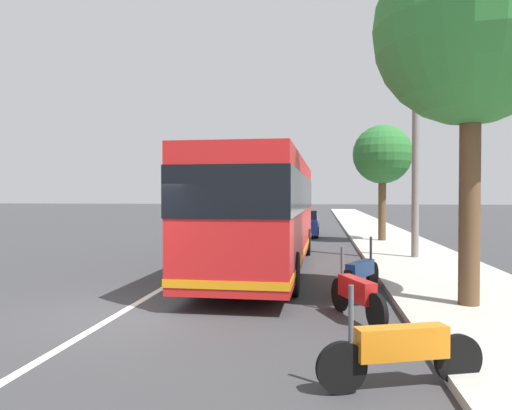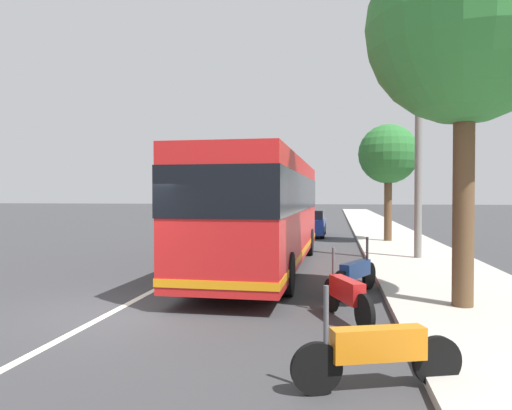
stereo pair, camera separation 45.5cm
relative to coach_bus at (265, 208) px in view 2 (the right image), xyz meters
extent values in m
plane|color=#38383A|center=(-5.75, 2.14, -1.90)|extent=(220.00, 220.00, 0.00)
cube|color=#B2ADA3|center=(4.25, -5.01, -1.83)|extent=(110.00, 3.60, 0.14)
cube|color=silver|center=(4.25, 2.14, -1.90)|extent=(110.00, 0.16, 0.01)
cube|color=red|center=(0.00, 0.00, -0.07)|extent=(11.52, 2.56, 2.97)
cube|color=black|center=(0.00, 0.00, 0.45)|extent=(11.56, 2.60, 1.02)
cube|color=orange|center=(0.00, 0.00, -1.30)|extent=(11.55, 2.59, 0.16)
cylinder|color=black|center=(3.69, 1.06, -1.40)|extent=(1.00, 0.31, 1.00)
cylinder|color=black|center=(3.66, -1.16, -1.40)|extent=(1.00, 0.31, 1.00)
cylinder|color=black|center=(-3.66, 1.16, -1.40)|extent=(1.00, 0.31, 1.00)
cylinder|color=black|center=(-3.69, -1.06, -1.40)|extent=(1.00, 0.31, 1.00)
cylinder|color=black|center=(-8.91, -1.94, -1.60)|extent=(0.27, 0.60, 0.61)
cylinder|color=black|center=(-8.43, -3.35, -1.60)|extent=(0.27, 0.60, 0.61)
cube|color=orange|center=(-8.67, -2.65, -1.35)|extent=(0.59, 1.13, 0.38)
cylinder|color=#4C4C51|center=(-8.87, -2.05, -1.00)|extent=(0.06, 0.06, 0.70)
cylinder|color=black|center=(-4.97, -2.07, -1.58)|extent=(0.63, 0.32, 0.65)
cylinder|color=black|center=(-6.32, -2.63, -1.58)|extent=(0.63, 0.32, 0.65)
cube|color=red|center=(-5.65, -2.35, -1.33)|extent=(1.10, 0.64, 0.39)
cylinder|color=#4C4C51|center=(-5.08, -2.12, -0.98)|extent=(0.06, 0.06, 0.70)
cylinder|color=black|center=(-2.59, -2.96, -1.57)|extent=(0.63, 0.36, 0.66)
cylinder|color=black|center=(-4.01, -2.26, -1.57)|extent=(0.63, 0.36, 0.66)
cube|color=#1947A5|center=(-3.30, -2.61, -1.32)|extent=(1.17, 0.74, 0.35)
cylinder|color=#4C4C51|center=(-2.70, -2.91, -0.97)|extent=(0.06, 0.06, 0.70)
cube|color=navy|center=(12.07, -0.67, -1.34)|extent=(4.12, 1.79, 0.77)
cube|color=black|center=(11.92, -0.67, -0.71)|extent=(1.87, 1.64, 0.49)
cylinder|color=black|center=(13.43, 0.12, -1.58)|extent=(0.64, 0.22, 0.64)
cylinder|color=black|center=(13.42, -1.48, -1.58)|extent=(0.64, 0.22, 0.64)
cylinder|color=black|center=(10.72, 0.14, -1.58)|extent=(0.64, 0.22, 0.64)
cylinder|color=black|center=(10.71, -1.47, -1.58)|extent=(0.64, 0.22, 0.64)
cube|color=gold|center=(33.68, 4.51, -1.36)|extent=(4.16, 2.06, 0.73)
cube|color=black|center=(33.65, 4.51, -0.70)|extent=(2.07, 1.82, 0.59)
cylinder|color=black|center=(32.30, 3.70, -1.58)|extent=(0.65, 0.25, 0.64)
cylinder|color=black|center=(32.37, 5.43, -1.58)|extent=(0.65, 0.25, 0.64)
cylinder|color=black|center=(35.00, 3.59, -1.58)|extent=(0.65, 0.25, 0.64)
cylinder|color=black|center=(35.07, 5.32, -1.58)|extent=(0.65, 0.25, 0.64)
cylinder|color=brown|center=(-4.68, -4.58, 0.30)|extent=(0.40, 0.40, 4.40)
sphere|color=#337F38|center=(-4.68, -4.58, 3.63)|extent=(3.75, 3.75, 3.75)
cylinder|color=brown|center=(8.63, -4.59, -0.21)|extent=(0.36, 0.36, 3.39)
sphere|color=#286B2D|center=(8.63, -4.59, 2.32)|extent=(2.79, 2.79, 2.79)
cylinder|color=slate|center=(2.54, -4.94, 1.63)|extent=(0.25, 0.25, 7.06)
camera|label=1|loc=(-14.35, -1.70, 0.38)|focal=33.08mm
camera|label=2|loc=(-14.28, -2.15, 0.38)|focal=33.08mm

